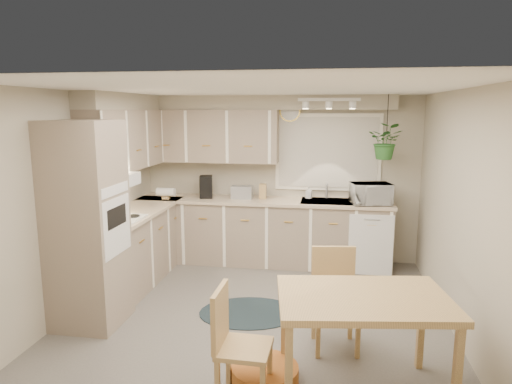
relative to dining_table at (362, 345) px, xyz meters
The scene contains 35 objects.
floor 1.60m from the dining_table, 131.04° to the left, with size 4.20×4.20×0.00m, color #655F59.
ceiling 2.53m from the dining_table, 131.04° to the left, with size 4.20×4.20×0.00m, color white.
wall_back 3.51m from the dining_table, 107.28° to the left, with size 4.00×0.04×2.40m, color #ACA38E.
wall_front 1.59m from the dining_table, 137.47° to the right, with size 4.00×0.04×2.40m, color #ACA38E.
wall_left 3.33m from the dining_table, 158.84° to the left, with size 0.04×4.20×2.40m, color #ACA38E.
wall_right 1.72m from the dining_table, 49.89° to the left, with size 0.04×4.20×2.40m, color #ACA38E.
base_cab_left 3.40m from the dining_table, 143.06° to the left, with size 0.60×1.85×0.90m, color gray.
base_cab_back 3.21m from the dining_table, 112.29° to the left, with size 3.60×0.60×0.90m, color gray.
counter_left 3.43m from the dining_table, 142.96° to the left, with size 0.64×1.89×0.04m, color beige.
counter_back 3.24m from the dining_table, 112.36° to the left, with size 3.64×0.64×0.04m, color beige.
oven_stack 2.88m from the dining_table, 163.59° to the left, with size 0.65×0.65×2.10m, color gray.
wall_oven_face 2.58m from the dining_table, 161.52° to the left, with size 0.02×0.56×0.58m, color silver.
upper_cab_left 3.85m from the dining_table, 142.66° to the left, with size 0.35×2.00×0.75m, color gray.
upper_cab_back 3.96m from the dining_table, 123.10° to the left, with size 2.00×0.35×0.75m, color gray.
soffit_left 4.06m from the dining_table, 142.90° to the left, with size 0.30×2.00×0.20m, color #ACA38E.
soffit_back 3.85m from the dining_table, 111.31° to the left, with size 3.60×0.30×0.20m, color #ACA38E.
cooktop 3.12m from the dining_table, 151.44° to the left, with size 0.52×0.58×0.02m, color silver.
range_hood 3.24m from the dining_table, 151.62° to the left, with size 0.40×0.60×0.14m, color silver.
window_blinds 3.47m from the dining_table, 95.58° to the left, with size 1.40×0.02×1.00m, color silver.
window_frame 3.48m from the dining_table, 95.56° to the left, with size 1.50×0.02×1.10m, color white.
sink 3.03m from the dining_table, 96.09° to the left, with size 0.70×0.48×0.10m, color #A3A5AA.
dishwasher_front 2.67m from the dining_table, 83.91° to the left, with size 0.58×0.01×0.83m, color silver.
track_light_bar 3.35m from the dining_table, 96.64° to the left, with size 0.80×0.04×0.04m, color silver.
wall_clock 3.79m from the dining_table, 104.98° to the left, with size 0.30×0.30×0.03m, color #E0B84F.
dining_table is the anchor object (origin of this frame).
chair_left 0.91m from the dining_table, 166.25° to the right, with size 0.41×0.41×0.88m, color tan.
chair_back 0.70m from the dining_table, 106.15° to the left, with size 0.43×0.43×0.93m, color tan.
braided_rug 1.73m from the dining_table, 131.24° to the left, with size 1.10×0.82×0.01m, color black.
pet_bed 0.83m from the dining_table, behind, with size 0.56×0.56×0.13m, color #A75D21.
microwave 2.97m from the dining_table, 84.58° to the left, with size 0.52×0.29×0.35m, color silver.
soap_bottle 3.22m from the dining_table, 100.34° to the left, with size 0.08×0.18×0.08m, color silver.
hanging_plant 3.19m from the dining_table, 81.23° to the left, with size 0.43×0.48×0.38m, color #2B6327.
coffee_maker 3.67m from the dining_table, 124.61° to the left, with size 0.18×0.22×0.32m, color black.
toaster 3.41m from the dining_table, 116.94° to the left, with size 0.30×0.17×0.18m, color #A3A5AA.
knife_block 3.32m from the dining_table, 112.06° to the left, with size 0.10×0.10×0.21m, color tan.
Camera 1 is at (0.74, -4.51, 2.19)m, focal length 32.00 mm.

